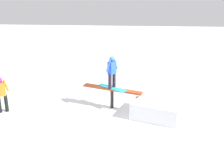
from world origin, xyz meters
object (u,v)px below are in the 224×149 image
object	(u,v)px
main_rider_on_rail	(112,72)
bystander_orange	(1,93)
rail_feature	(112,91)
loose_snowboard_white	(56,75)

from	to	relation	value
main_rider_on_rail	bystander_orange	distance (m)	4.55
rail_feature	main_rider_on_rail	xyz separation A→B (m)	(0.00, 0.00, 0.82)
rail_feature	bystander_orange	xyz separation A→B (m)	(4.42, 0.81, 0.08)
rail_feature	main_rider_on_rail	bearing A→B (deg)	0.00
rail_feature	loose_snowboard_white	distance (m)	5.73
bystander_orange	loose_snowboard_white	world-z (taller)	bystander_orange
rail_feature	loose_snowboard_white	size ratio (longest dim) A/B	1.74
bystander_orange	loose_snowboard_white	bearing A→B (deg)	53.62
main_rider_on_rail	loose_snowboard_white	world-z (taller)	main_rider_on_rail
rail_feature	main_rider_on_rail	world-z (taller)	main_rider_on_rail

